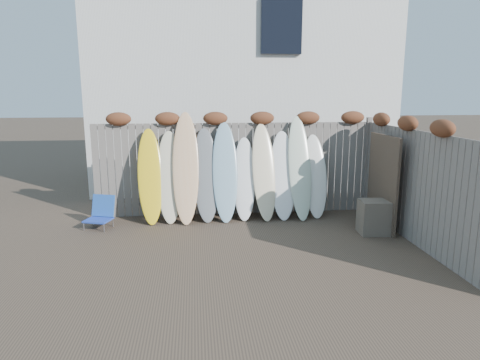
{
  "coord_description": "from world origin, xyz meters",
  "views": [
    {
      "loc": [
        -0.85,
        -6.74,
        2.66
      ],
      "look_at": [
        0.0,
        1.2,
        1.0
      ],
      "focal_mm": 32.0,
      "sensor_mm": 36.0,
      "label": 1
    }
  ],
  "objects": [
    {
      "name": "surfboard_8",
      "position": [
        1.35,
        1.96,
        1.08
      ],
      "size": [
        0.52,
        0.78,
        2.15
      ],
      "primitive_type": "ellipsoid",
      "rotation": [
        -0.31,
        0.0,
        0.05
      ],
      "color": "silver",
      "rests_on": "ground"
    },
    {
      "name": "surfboard_9",
      "position": [
        1.71,
        2.03,
        0.88
      ],
      "size": [
        0.52,
        0.64,
        1.75
      ],
      "primitive_type": "ellipsoid",
      "rotation": [
        -0.31,
        0.0,
        0.02
      ],
      "color": "white",
      "rests_on": "ground"
    },
    {
      "name": "surfboard_4",
      "position": [
        -0.23,
        1.98,
        1.02
      ],
      "size": [
        0.53,
        0.73,
        2.04
      ],
      "primitive_type": "ellipsoid",
      "rotation": [
        -0.31,
        0.0,
        -0.02
      ],
      "color": "#85ADC3",
      "rests_on": "ground"
    },
    {
      "name": "ground",
      "position": [
        0.0,
        0.0,
        0.0
      ],
      "size": [
        80.0,
        80.0,
        0.0
      ],
      "primitive_type": "plane",
      "color": "#493A2D"
    },
    {
      "name": "beach_chair",
      "position": [
        -2.73,
        1.7,
        0.29
      ],
      "size": [
        0.6,
        0.62,
        0.63
      ],
      "color": "#2444B6",
      "rests_on": "ground"
    },
    {
      "name": "house",
      "position": [
        0.5,
        6.5,
        3.2
      ],
      "size": [
        8.5,
        5.5,
        6.33
      ],
      "color": "silver",
      "rests_on": "ground"
    },
    {
      "name": "surfboard_3",
      "position": [
        -0.63,
        2.0,
        0.96
      ],
      "size": [
        0.57,
        0.71,
        1.91
      ],
      "primitive_type": "ellipsoid",
      "rotation": [
        -0.31,
        0.0,
        0.06
      ],
      "color": "slate",
      "rests_on": "ground"
    },
    {
      "name": "right_fence",
      "position": [
        2.99,
        0.25,
        1.14
      ],
      "size": [
        0.28,
        4.4,
        2.24
      ],
      "color": "slate",
      "rests_on": "ground"
    },
    {
      "name": "lattice_panel",
      "position": [
        2.77,
        1.02,
        0.92
      ],
      "size": [
        0.07,
        1.23,
        1.85
      ],
      "primitive_type": "cube",
      "rotation": [
        0.0,
        0.0,
        0.01
      ],
      "color": "#32291E",
      "rests_on": "ground"
    },
    {
      "name": "surfboard_1",
      "position": [
        -1.38,
        1.99,
        0.93
      ],
      "size": [
        0.52,
        0.68,
        1.86
      ],
      "primitive_type": "ellipsoid",
      "rotation": [
        -0.31,
        0.0,
        0.02
      ],
      "color": "beige",
      "rests_on": "ground"
    },
    {
      "name": "surfboard_0",
      "position": [
        -1.76,
        1.96,
        0.96
      ],
      "size": [
        0.57,
        0.73,
        1.92
      ],
      "primitive_type": "ellipsoid",
      "rotation": [
        -0.31,
        0.0,
        0.1
      ],
      "color": "yellow",
      "rests_on": "ground"
    },
    {
      "name": "surfboard_2",
      "position": [
        -1.04,
        1.95,
        1.13
      ],
      "size": [
        0.55,
        0.8,
        2.25
      ],
      "primitive_type": "ellipsoid",
      "rotation": [
        -0.31,
        0.0,
        -0.02
      ],
      "color": "#E4A27C",
      "rests_on": "ground"
    },
    {
      "name": "wooden_crate",
      "position": [
        2.51,
        0.73,
        0.32
      ],
      "size": [
        0.58,
        0.5,
        0.65
      ],
      "primitive_type": "cube",
      "rotation": [
        0.0,
        0.0,
        -0.07
      ],
      "color": "#4A3D37",
      "rests_on": "ground"
    },
    {
      "name": "surfboard_7",
      "position": [
        1.0,
        1.98,
        0.92
      ],
      "size": [
        0.57,
        0.68,
        1.84
      ],
      "primitive_type": "ellipsoid",
      "rotation": [
        -0.31,
        0.0,
        -0.05
      ],
      "color": "white",
      "rests_on": "ground"
    },
    {
      "name": "back_fence",
      "position": [
        0.06,
        2.39,
        1.18
      ],
      "size": [
        6.05,
        0.28,
        2.24
      ],
      "color": "slate",
      "rests_on": "ground"
    },
    {
      "name": "surfboard_5",
      "position": [
        0.18,
        2.01,
        0.86
      ],
      "size": [
        0.52,
        0.66,
        1.71
      ],
      "primitive_type": "ellipsoid",
      "rotation": [
        -0.31,
        0.0,
        -0.09
      ],
      "color": "white",
      "rests_on": "ground"
    },
    {
      "name": "surfboard_6",
      "position": [
        0.59,
        1.98,
        1.0
      ],
      "size": [
        0.56,
        0.75,
        2.0
      ],
      "primitive_type": "ellipsoid",
      "rotation": [
        -0.31,
        0.0,
        0.1
      ],
      "color": "beige",
      "rests_on": "ground"
    }
  ]
}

